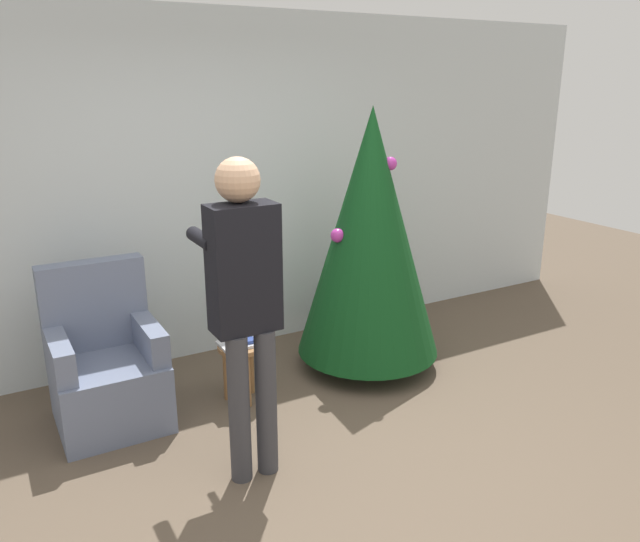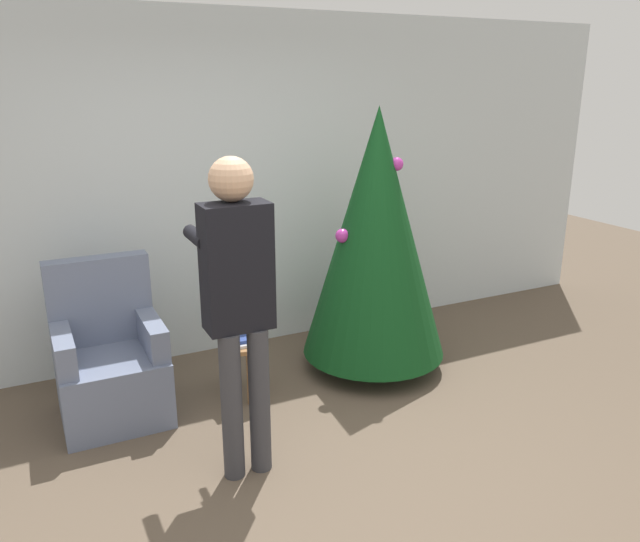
% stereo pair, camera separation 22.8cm
% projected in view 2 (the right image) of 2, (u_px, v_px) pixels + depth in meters
% --- Properties ---
extents(ground_plane, '(14.00, 14.00, 0.00)m').
position_uv_depth(ground_plane, '(329.00, 501.00, 3.36)').
color(ground_plane, brown).
extents(wall_back, '(8.00, 0.06, 2.70)m').
position_uv_depth(wall_back, '(201.00, 190.00, 4.88)').
color(wall_back, silver).
rests_on(wall_back, ground_plane).
extents(christmas_tree, '(1.09, 1.09, 2.01)m').
position_uv_depth(christmas_tree, '(376.00, 235.00, 4.64)').
color(christmas_tree, brown).
rests_on(christmas_tree, ground_plane).
extents(armchair, '(0.67, 0.68, 1.05)m').
position_uv_depth(armchair, '(110.00, 364.00, 4.15)').
color(armchair, slate).
rests_on(armchair, ground_plane).
extents(person_standing, '(0.39, 0.57, 1.81)m').
position_uv_depth(person_standing, '(238.00, 292.00, 3.35)').
color(person_standing, '#38383D').
rests_on(person_standing, ground_plane).
extents(side_stool, '(0.32, 0.32, 0.42)m').
position_uv_depth(side_stool, '(243.00, 354.00, 4.37)').
color(side_stool, olive).
rests_on(side_stool, ground_plane).
extents(laptop, '(0.29, 0.21, 0.02)m').
position_uv_depth(laptop, '(243.00, 341.00, 4.34)').
color(laptop, silver).
rests_on(laptop, side_stool).
extents(book, '(0.18, 0.15, 0.02)m').
position_uv_depth(book, '(243.00, 338.00, 4.33)').
color(book, navy).
rests_on(book, laptop).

